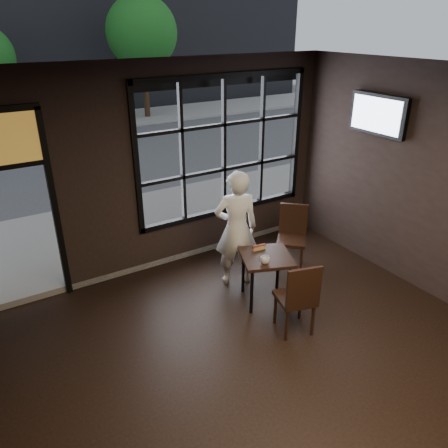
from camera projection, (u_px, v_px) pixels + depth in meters
floor at (303, 411)px, 4.51m from camera, size 6.00×7.00×0.02m
ceiling at (337, 87)px, 3.14m from camera, size 6.00×7.00×0.02m
window_frame at (224, 147)px, 7.01m from camera, size 3.06×0.12×2.28m
street_asphalt at (1, 97)px, 23.01m from camera, size 60.00×41.00×0.04m
cafe_table at (265, 278)px, 6.13m from camera, size 0.87×0.87×0.73m
chair_near at (295, 296)px, 5.48m from camera, size 0.54×0.54×1.02m
chair_window at (291, 238)px, 6.92m from camera, size 0.63×0.63×1.02m
man at (236, 229)px, 6.37m from camera, size 0.75×0.62×1.78m
hotdog at (259, 247)px, 6.13m from camera, size 0.21×0.10×0.06m
cup at (265, 260)px, 5.77m from camera, size 0.13×0.13×0.10m
tv at (378, 115)px, 6.41m from camera, size 0.11×1.01×0.59m
navy_car at (28, 120)px, 13.50m from camera, size 4.83×2.31×1.53m
tree_right at (142, 33)px, 16.53m from camera, size 2.70×2.70×4.60m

